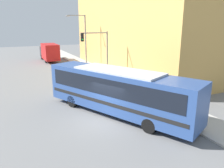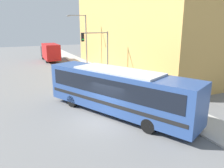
{
  "view_description": "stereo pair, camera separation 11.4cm",
  "coord_description": "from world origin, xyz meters",
  "px_view_note": "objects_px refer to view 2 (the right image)",
  "views": [
    {
      "loc": [
        -5.33,
        -12.61,
        6.34
      ],
      "look_at": [
        2.49,
        3.73,
        1.44
      ],
      "focal_mm": 35.0,
      "sensor_mm": 36.0,
      "label": 1
    },
    {
      "loc": [
        -5.22,
        -12.66,
        6.34
      ],
      "look_at": [
        2.49,
        3.73,
        1.44
      ],
      "focal_mm": 35.0,
      "sensor_mm": 36.0,
      "label": 2
    }
  ],
  "objects_px": {
    "fire_hydrant": "(148,96)",
    "parking_meter": "(113,75)",
    "city_bus": "(117,89)",
    "street_lamp": "(84,37)",
    "delivery_truck": "(50,52)",
    "traffic_light_pole": "(99,47)"
  },
  "relations": [
    {
      "from": "fire_hydrant",
      "to": "street_lamp",
      "type": "relative_size",
      "value": 0.1
    },
    {
      "from": "parking_meter",
      "to": "city_bus",
      "type": "bearing_deg",
      "value": -113.88
    },
    {
      "from": "city_bus",
      "to": "street_lamp",
      "type": "height_order",
      "value": "street_lamp"
    },
    {
      "from": "fire_hydrant",
      "to": "traffic_light_pole",
      "type": "height_order",
      "value": "traffic_light_pole"
    },
    {
      "from": "delivery_truck",
      "to": "fire_hydrant",
      "type": "xyz_separation_m",
      "value": [
        3.58,
        -25.94,
        -1.17
      ]
    },
    {
      "from": "city_bus",
      "to": "parking_meter",
      "type": "height_order",
      "value": "city_bus"
    },
    {
      "from": "city_bus",
      "to": "delivery_truck",
      "type": "bearing_deg",
      "value": 64.59
    },
    {
      "from": "fire_hydrant",
      "to": "traffic_light_pole",
      "type": "xyz_separation_m",
      "value": [
        -0.95,
        8.76,
        3.38
      ]
    },
    {
      "from": "city_bus",
      "to": "street_lamp",
      "type": "bearing_deg",
      "value": 53.73
    },
    {
      "from": "city_bus",
      "to": "fire_hydrant",
      "type": "xyz_separation_m",
      "value": [
        3.61,
        1.28,
        -1.39
      ]
    },
    {
      "from": "traffic_light_pole",
      "to": "street_lamp",
      "type": "distance_m",
      "value": 8.05
    },
    {
      "from": "street_lamp",
      "to": "traffic_light_pole",
      "type": "bearing_deg",
      "value": -95.84
    },
    {
      "from": "city_bus",
      "to": "street_lamp",
      "type": "relative_size",
      "value": 1.55
    },
    {
      "from": "fire_hydrant",
      "to": "parking_meter",
      "type": "xyz_separation_m",
      "value": [
        0.0,
        6.86,
        0.46
      ]
    },
    {
      "from": "delivery_truck",
      "to": "traffic_light_pole",
      "type": "relative_size",
      "value": 1.39
    },
    {
      "from": "city_bus",
      "to": "traffic_light_pole",
      "type": "height_order",
      "value": "traffic_light_pole"
    },
    {
      "from": "delivery_truck",
      "to": "fire_hydrant",
      "type": "height_order",
      "value": "delivery_truck"
    },
    {
      "from": "parking_meter",
      "to": "street_lamp",
      "type": "relative_size",
      "value": 0.16
    },
    {
      "from": "parking_meter",
      "to": "delivery_truck",
      "type": "bearing_deg",
      "value": 100.62
    },
    {
      "from": "street_lamp",
      "to": "delivery_truck",
      "type": "bearing_deg",
      "value": 110.54
    },
    {
      "from": "delivery_truck",
      "to": "street_lamp",
      "type": "bearing_deg",
      "value": -69.46
    },
    {
      "from": "parking_meter",
      "to": "street_lamp",
      "type": "height_order",
      "value": "street_lamp"
    }
  ]
}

